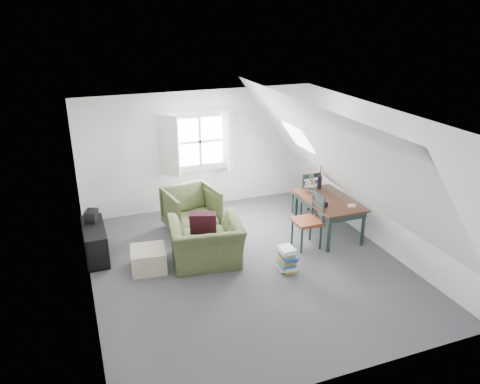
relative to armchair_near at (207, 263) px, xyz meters
name	(u,v)px	position (x,y,z in m)	size (l,w,h in m)	color
floor	(247,265)	(0.61, -0.32, 0.00)	(5.50, 5.50, 0.00)	#444549
ceiling	(248,119)	(0.61, -0.32, 2.50)	(5.50, 5.50, 0.00)	white
wall_back	(200,150)	(0.61, 2.43, 1.25)	(5.00, 5.00, 0.00)	white
wall_front	(341,288)	(0.61, -3.07, 1.25)	(5.00, 5.00, 0.00)	white
wall_left	(83,221)	(-1.89, -0.32, 1.25)	(5.50, 5.50, 0.00)	white
wall_right	(379,178)	(3.11, -0.32, 1.25)	(5.50, 5.50, 0.00)	white
slope_left	(147,178)	(-0.94, -0.32, 1.78)	(5.50, 5.50, 0.00)	white
slope_right	(335,155)	(2.16, -0.32, 1.78)	(5.50, 5.50, 0.00)	white
dormer_window	(200,142)	(0.61, 2.35, 1.45)	(1.71, 0.35, 1.30)	white
skylight	(298,137)	(2.16, 0.98, 1.75)	(0.55, 0.75, 0.04)	white
armchair_near	(207,263)	(0.00, 0.00, 0.00)	(1.17, 1.02, 0.76)	#414B29
armchair_far	(192,230)	(0.10, 1.31, 0.00)	(0.92, 0.94, 0.86)	#414B29
throw_pillow	(203,223)	(0.00, 0.15, 0.68)	(0.44, 0.13, 0.44)	#370F1A
ottoman	(148,259)	(-0.96, 0.14, 0.19)	(0.56, 0.56, 0.37)	tan
dining_table	(329,204)	(2.48, 0.25, 0.62)	(0.85, 1.42, 0.71)	#341C10
demijohn	(311,185)	(2.33, 0.70, 0.85)	(0.24, 0.24, 0.34)	silver
vase_twigs	(320,182)	(2.58, 0.80, 0.86)	(0.08, 0.09, 0.66)	black
cup	(326,207)	(2.23, -0.05, 0.71)	(0.09, 0.09, 0.08)	black
paper_box	(352,206)	(2.68, -0.20, 0.73)	(0.13, 0.08, 0.04)	white
dining_chair_far	(307,193)	(2.48, 1.11, 0.52)	(0.47, 0.47, 0.99)	maroon
dining_chair_near	(309,220)	(1.90, -0.07, 0.52)	(0.47, 0.47, 0.99)	maroon
media_shelf	(95,244)	(-1.73, 0.87, 0.26)	(0.37, 1.10, 0.57)	black
electronics_box	(91,216)	(-1.73, 1.16, 0.66)	(0.19, 0.26, 0.21)	black
magazine_stack	(287,259)	(1.17, -0.70, 0.21)	(0.31, 0.36, 0.41)	#B29933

